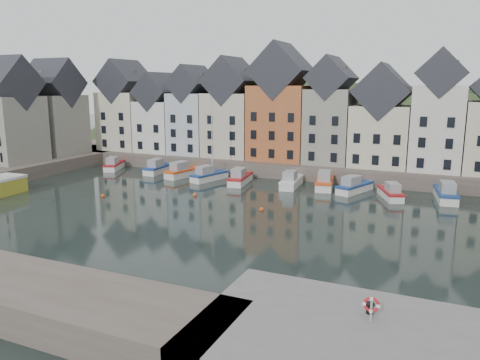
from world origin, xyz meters
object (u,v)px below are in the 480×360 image
Objects in this scene: boat_a at (114,165)px; boat_d at (209,175)px; life_ring_post at (371,305)px; mooring_bollard at (370,308)px.

boat_d is at bearing -27.18° from boat_a.
boat_d reaches higher than life_ring_post.
boat_a is 58.81m from mooring_bollard.
life_ring_post is at bearing -78.14° from mooring_bollard.
mooring_bollard is (27.91, -35.09, 1.53)m from boat_d.
mooring_bollard is 1.00m from life_ring_post.
boat_a is 4.91× the size of life_ring_post.
life_ring_post is at bearing -61.32° from boat_a.
boat_d is at bearing 128.50° from mooring_bollard.
life_ring_post is (46.13, -37.47, 2.16)m from boat_a.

